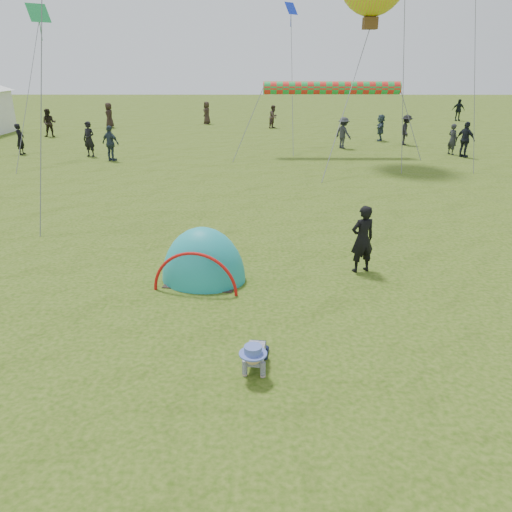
{
  "coord_description": "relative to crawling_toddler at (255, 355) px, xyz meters",
  "views": [
    {
      "loc": [
        -0.94,
        -7.31,
        4.64
      ],
      "look_at": [
        -0.99,
        1.97,
        1.0
      ],
      "focal_mm": 35.0,
      "sensor_mm": 36.0,
      "label": 1
    }
  ],
  "objects": [
    {
      "name": "crowd_person_5",
      "position": [
        7.56,
        24.76,
        0.5
      ],
      "size": [
        0.77,
        1.55,
        1.6
      ],
      "primitive_type": "imported",
      "rotation": [
        0.0,
        0.0,
        4.5
      ],
      "color": "#2F3F4A",
      "rests_on": "ground"
    },
    {
      "name": "crowd_person_0",
      "position": [
        -12.53,
        19.86,
        0.49
      ],
      "size": [
        0.38,
        0.58,
        1.59
      ],
      "primitive_type": "imported",
      "rotation": [
        0.0,
        0.0,
        1.57
      ],
      "color": "black",
      "rests_on": "ground"
    },
    {
      "name": "standing_adult",
      "position": [
        2.45,
        4.09,
        0.5
      ],
      "size": [
        0.68,
        0.56,
        1.6
      ],
      "primitive_type": "imported",
      "rotation": [
        0.0,
        0.0,
        3.48
      ],
      "color": "black",
      "rests_on": "ground"
    },
    {
      "name": "crowd_person_13",
      "position": [
        1.14,
        31.08,
        0.52
      ],
      "size": [
        0.96,
        1.0,
        1.63
      ],
      "primitive_type": "imported",
      "rotation": [
        0.0,
        0.0,
        0.97
      ],
      "color": "#453430",
      "rests_on": "ground"
    },
    {
      "name": "crowd_person_9",
      "position": [
        4.82,
        21.92,
        0.56
      ],
      "size": [
        1.15,
        1.28,
        1.72
      ],
      "primitive_type": "imported",
      "rotation": [
        0.0,
        0.0,
        2.16
      ],
      "color": "#2B2D34",
      "rests_on": "ground"
    },
    {
      "name": "diamond_kite_4",
      "position": [
        1.85,
        24.33,
        7.09
      ],
      "size": [
        0.8,
        0.8,
        0.65
      ],
      "primitive_type": "plane",
      "rotation": [
        1.05,
        0.0,
        0.79
      ],
      "color": "#112AD0"
    },
    {
      "name": "crowd_person_12",
      "position": [
        -8.68,
        19.21,
        0.59
      ],
      "size": [
        0.76,
        0.64,
        1.78
      ],
      "primitive_type": "imported",
      "rotation": [
        0.0,
        0.0,
        5.9
      ],
      "color": "black",
      "rests_on": "ground"
    },
    {
      "name": "crowd_person_8",
      "position": [
        16.54,
        36.02,
        0.56
      ],
      "size": [
        1.02,
        0.43,
        1.73
      ],
      "primitive_type": "imported",
      "rotation": [
        0.0,
        0.0,
        6.27
      ],
      "color": "black",
      "rests_on": "ground"
    },
    {
      "name": "crowd_person_6",
      "position": [
        10.26,
        19.95,
        0.49
      ],
      "size": [
        0.59,
        0.69,
        1.59
      ],
      "primitive_type": "imported",
      "rotation": [
        0.0,
        0.0,
        2.02
      ],
      "color": "#27282D",
      "rests_on": "ground"
    },
    {
      "name": "crowd_person_10",
      "position": [
        -11.02,
        31.25,
        0.59
      ],
      "size": [
        0.78,
        0.99,
        1.79
      ],
      "primitive_type": "imported",
      "rotation": [
        0.0,
        0.0,
        4.99
      ],
      "color": "black",
      "rests_on": "ground"
    },
    {
      "name": "ground",
      "position": [
        0.99,
        0.53,
        -0.3
      ],
      "size": [
        140.0,
        140.0,
        0.0
      ],
      "primitive_type": "plane",
      "color": "#234408"
    },
    {
      "name": "crowd_person_4",
      "position": [
        -4.03,
        33.64,
        0.55
      ],
      "size": [
        0.84,
        0.98,
        1.7
      ],
      "primitive_type": "imported",
      "rotation": [
        0.0,
        0.0,
        5.15
      ],
      "color": "#30241D",
      "rests_on": "ground"
    },
    {
      "name": "popup_tent",
      "position": [
        -1.19,
        3.59,
        -0.3
      ],
      "size": [
        2.14,
        1.86,
        2.46
      ],
      "primitive_type": "ellipsoid",
      "rotation": [
        0.0,
        0.0,
        -0.17
      ],
      "color": "teal",
      "rests_on": "ground"
    },
    {
      "name": "crowd_person_3",
      "position": [
        8.69,
        23.14,
        0.57
      ],
      "size": [
        0.86,
        1.23,
        1.73
      ],
      "primitive_type": "imported",
      "rotation": [
        0.0,
        0.0,
        1.36
      ],
      "color": "black",
      "rests_on": "ground"
    },
    {
      "name": "rainbow_tube_kite",
      "position": [
        3.71,
        19.69,
        3.07
      ],
      "size": [
        6.89,
        0.64,
        0.64
      ],
      "primitive_type": "cylinder",
      "rotation": [
        0.0,
        1.57,
        0.0
      ],
      "color": "red"
    },
    {
      "name": "crawling_toddler",
      "position": [
        0.0,
        0.0,
        0.0
      ],
      "size": [
        0.65,
        0.86,
        0.6
      ],
      "primitive_type": null,
      "rotation": [
        0.0,
        0.0,
        -0.14
      ],
      "color": "black",
      "rests_on": "ground"
    },
    {
      "name": "crowd_person_2",
      "position": [
        -7.25,
        18.04,
        0.56
      ],
      "size": [
        1.08,
        0.84,
        1.72
      ],
      "primitive_type": "imported",
      "rotation": [
        0.0,
        0.0,
        2.66
      ],
      "color": "#2D3A48",
      "rests_on": "ground"
    },
    {
      "name": "crowd_person_1",
      "position": [
        -13.55,
        26.38,
        0.59
      ],
      "size": [
        0.97,
        0.82,
        1.77
      ],
      "primitive_type": "imported",
      "rotation": [
        0.0,
        0.0,
        0.18
      ],
      "color": "black",
      "rests_on": "ground"
    },
    {
      "name": "crowd_person_14",
      "position": [
        10.61,
        19.13,
        0.59
      ],
      "size": [
        0.94,
        1.12,
        1.79
      ],
      "primitive_type": "imported",
      "rotation": [
        0.0,
        0.0,
        2.15
      ],
      "color": "black",
      "rests_on": "ground"
    },
    {
      "name": "diamond_kite_3",
      "position": [
        -10.64,
        19.9,
        6.51
      ],
      "size": [
        1.06,
        1.06,
        0.86
      ],
      "primitive_type": "plane",
      "rotation": [
        1.05,
        0.0,
        0.79
      ],
      "color": "#198E43"
    }
  ]
}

